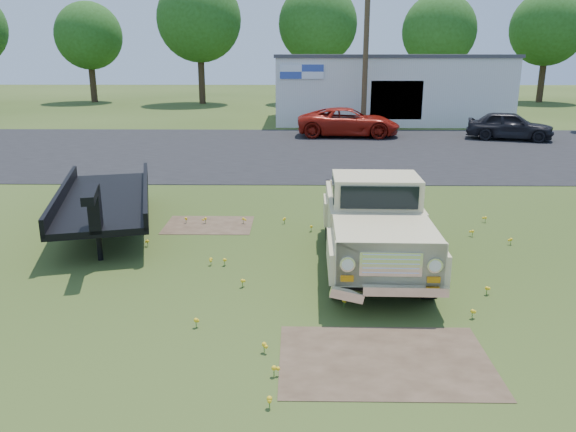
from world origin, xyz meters
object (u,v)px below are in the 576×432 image
object	(u,v)px
red_pickup	(348,122)
dark_sedan	(510,126)
flatbed_trailer	(105,195)
vintage_pickup_truck	(374,221)

from	to	relation	value
red_pickup	dark_sedan	bearing A→B (deg)	-94.12
flatbed_trailer	red_pickup	world-z (taller)	flatbed_trailer
flatbed_trailer	dark_sedan	world-z (taller)	flatbed_trailer
vintage_pickup_truck	flatbed_trailer	bearing A→B (deg)	159.93
vintage_pickup_truck	dark_sedan	world-z (taller)	vintage_pickup_truck
vintage_pickup_truck	dark_sedan	distance (m)	19.83
vintage_pickup_truck	red_pickup	size ratio (longest dim) A/B	0.99
dark_sedan	red_pickup	bearing A→B (deg)	100.41
dark_sedan	flatbed_trailer	bearing A→B (deg)	152.46
vintage_pickup_truck	dark_sedan	size ratio (longest dim) A/B	1.26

